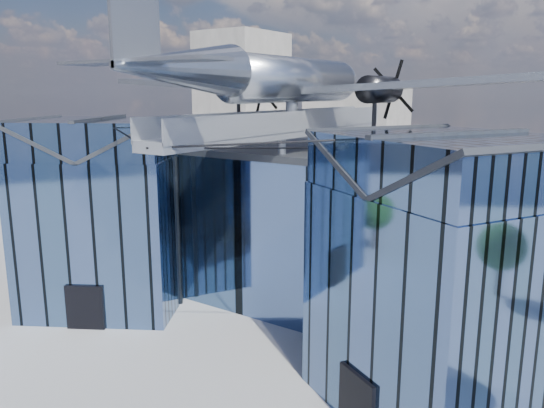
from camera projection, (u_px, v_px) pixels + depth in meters
The scene contains 4 objects.
ground_plane at pixel (252, 337), 29.43m from camera, with size 120.00×120.00×0.00m, color gray.
museum at pixel (306, 220), 32.98m from camera, with size 32.88×24.50×17.60m.
bg_towers at pixel (496, 118), 67.37m from camera, with size 77.00×24.50×26.00m.
tree_side_w at pixel (66, 209), 45.12m from camera, with size 4.21×4.21×5.28m.
Camera 1 is at (16.27, -21.89, 13.35)m, focal length 35.00 mm.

